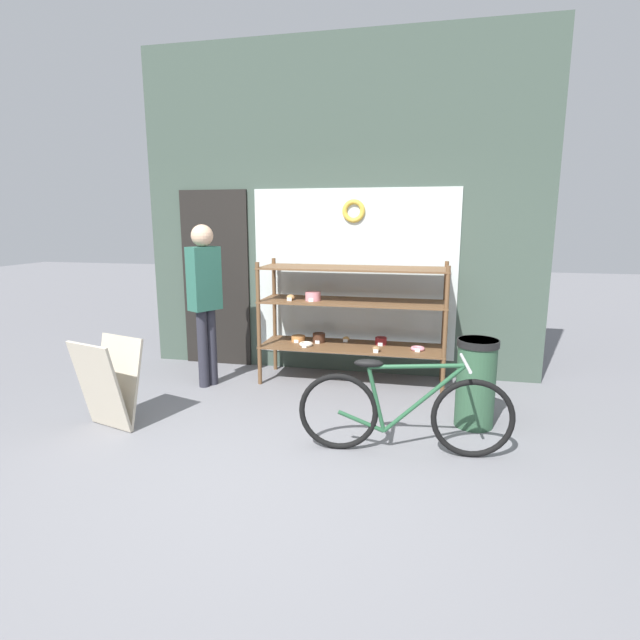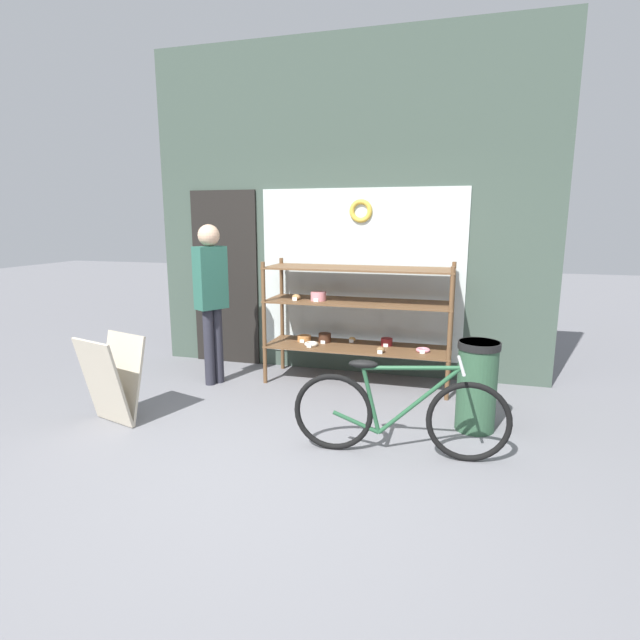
{
  "view_description": "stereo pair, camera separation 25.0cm",
  "coord_description": "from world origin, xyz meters",
  "px_view_note": "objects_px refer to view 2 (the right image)",
  "views": [
    {
      "loc": [
        1.07,
        -3.15,
        1.76
      ],
      "look_at": [
        0.13,
        1.03,
        0.89
      ],
      "focal_mm": 28.0,
      "sensor_mm": 36.0,
      "label": 1
    },
    {
      "loc": [
        1.31,
        -3.09,
        1.76
      ],
      "look_at": [
        0.13,
        1.03,
        0.89
      ],
      "focal_mm": 28.0,
      "sensor_mm": 36.0,
      "label": 2
    }
  ],
  "objects_px": {
    "bicycle": "(398,413)",
    "sandwich_board": "(112,380)",
    "trash_bin": "(477,383)",
    "pedestrian": "(211,291)",
    "display_case": "(355,311)"
  },
  "relations": [
    {
      "from": "sandwich_board",
      "to": "pedestrian",
      "type": "xyz_separation_m",
      "value": [
        0.33,
        1.22,
        0.62
      ]
    },
    {
      "from": "sandwich_board",
      "to": "bicycle",
      "type": "bearing_deg",
      "value": 18.13
    },
    {
      "from": "bicycle",
      "to": "pedestrian",
      "type": "distance_m",
      "value": 2.52
    },
    {
      "from": "sandwich_board",
      "to": "pedestrian",
      "type": "distance_m",
      "value": 1.41
    },
    {
      "from": "bicycle",
      "to": "trash_bin",
      "type": "distance_m",
      "value": 0.88
    },
    {
      "from": "pedestrian",
      "to": "trash_bin",
      "type": "relative_size",
      "value": 2.22
    },
    {
      "from": "pedestrian",
      "to": "trash_bin",
      "type": "distance_m",
      "value": 2.82
    },
    {
      "from": "pedestrian",
      "to": "display_case",
      "type": "bearing_deg",
      "value": 136.96
    },
    {
      "from": "display_case",
      "to": "bicycle",
      "type": "xyz_separation_m",
      "value": [
        0.68,
        -1.6,
        -0.46
      ]
    },
    {
      "from": "pedestrian",
      "to": "bicycle",
      "type": "bearing_deg",
      "value": 91.78
    },
    {
      "from": "display_case",
      "to": "sandwich_board",
      "type": "bearing_deg",
      "value": -137.26
    },
    {
      "from": "sandwich_board",
      "to": "pedestrian",
      "type": "relative_size",
      "value": 0.45
    },
    {
      "from": "bicycle",
      "to": "display_case",
      "type": "bearing_deg",
      "value": 108.09
    },
    {
      "from": "bicycle",
      "to": "sandwich_board",
      "type": "relative_size",
      "value": 2.1
    },
    {
      "from": "trash_bin",
      "to": "sandwich_board",
      "type": "bearing_deg",
      "value": -166.69
    }
  ]
}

